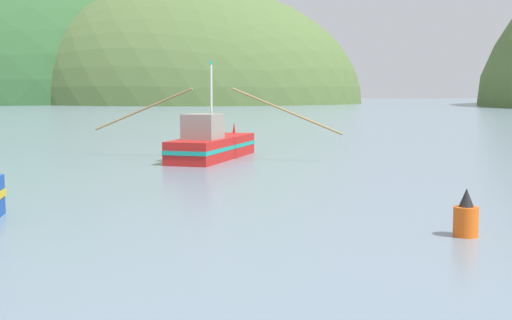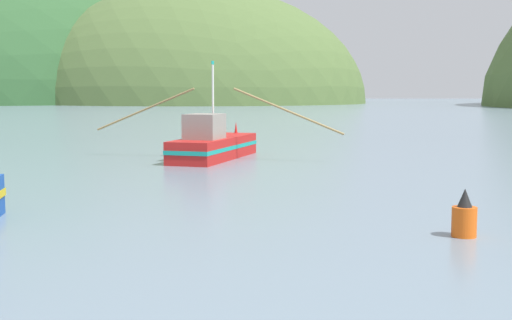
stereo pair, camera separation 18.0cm
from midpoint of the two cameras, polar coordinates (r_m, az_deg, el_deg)
The scene contains 3 objects.
hill_far_center at distance 199.96m, azimuth -5.18°, elevation 4.76°, with size 99.24×79.39×67.12m, color #516B38.
fishing_boat_red at distance 38.82m, azimuth -3.49°, elevation 1.31°, with size 14.36×8.90×5.54m.
channel_buoy at distance 19.25m, azimuth 17.24°, elevation -4.60°, with size 0.67×0.67×1.31m.
Camera 2 is at (-2.40, 1.14, 3.95)m, focal length 47.96 mm.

